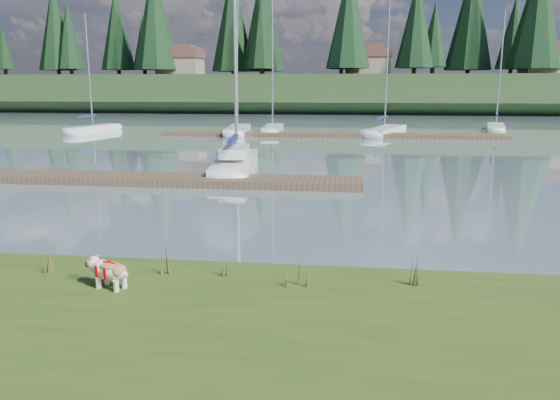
# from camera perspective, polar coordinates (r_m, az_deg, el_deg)

# --- Properties ---
(ground) EXTENTS (200.00, 200.00, 0.00)m
(ground) POSITION_cam_1_polar(r_m,az_deg,el_deg) (42.32, 2.54, 6.65)
(ground) COLOR #7C94A0
(ground) RESTS_ON ground
(bank) EXTENTS (60.00, 9.00, 0.35)m
(bank) POSITION_cam_1_polar(r_m,az_deg,el_deg) (7.86, -20.60, -17.37)
(bank) COLOR #344C18
(bank) RESTS_ON ground
(ridge) EXTENTS (200.00, 20.00, 5.00)m
(ridge) POSITION_cam_1_polar(r_m,az_deg,el_deg) (85.08, 4.98, 10.98)
(ridge) COLOR #1F3319
(ridge) RESTS_ON ground
(bulldog) EXTENTS (0.92, 0.56, 0.54)m
(bulldog) POSITION_cam_1_polar(r_m,az_deg,el_deg) (10.26, -17.40, -6.99)
(bulldog) COLOR silver
(bulldog) RESTS_ON bank
(sailboat_main) EXTENTS (2.64, 8.60, 12.22)m
(sailboat_main) POSITION_cam_1_polar(r_m,az_deg,el_deg) (26.12, -4.56, 4.24)
(sailboat_main) COLOR white
(sailboat_main) RESTS_ON ground
(dock_near) EXTENTS (16.00, 2.00, 0.30)m
(dock_near) POSITION_cam_1_polar(r_m,az_deg,el_deg) (22.59, -12.10, 2.09)
(dock_near) COLOR #4C3D2C
(dock_near) RESTS_ON ground
(dock_far) EXTENTS (26.00, 2.20, 0.30)m
(dock_far) POSITION_cam_1_polar(r_m,az_deg,el_deg) (42.19, 5.27, 6.80)
(dock_far) COLOR #4C3D2C
(dock_far) RESTS_ON ground
(sailboat_bg_0) EXTENTS (2.68, 6.65, 9.64)m
(sailboat_bg_0) POSITION_cam_1_polar(r_m,az_deg,el_deg) (48.72, -18.54, 7.13)
(sailboat_bg_0) COLOR white
(sailboat_bg_0) RESTS_ON ground
(sailboat_bg_1) EXTENTS (2.37, 8.03, 11.81)m
(sailboat_bg_1) POSITION_cam_1_polar(r_m,az_deg,el_deg) (45.37, -4.35, 7.40)
(sailboat_bg_1) COLOR white
(sailboat_bg_1) RESTS_ON ground
(sailboat_bg_2) EXTENTS (1.76, 7.02, 10.56)m
(sailboat_bg_2) POSITION_cam_1_polar(r_m,az_deg,el_deg) (46.13, -0.71, 7.51)
(sailboat_bg_2) COLOR white
(sailboat_bg_2) RESTS_ON ground
(sailboat_bg_3) EXTENTS (4.31, 8.54, 12.37)m
(sailboat_bg_3) POSITION_cam_1_polar(r_m,az_deg,el_deg) (45.43, 11.12, 7.21)
(sailboat_bg_3) COLOR white
(sailboat_bg_3) RESTS_ON ground
(sailboat_bg_4) EXTENTS (2.77, 6.83, 10.03)m
(sailboat_bg_4) POSITION_cam_1_polar(r_m,az_deg,el_deg) (51.11, 21.61, 7.12)
(sailboat_bg_4) COLOR white
(sailboat_bg_4) RESTS_ON ground
(weed_0) EXTENTS (0.17, 0.14, 0.65)m
(weed_0) POSITION_cam_1_polar(r_m,az_deg,el_deg) (10.74, -11.89, -6.19)
(weed_0) COLOR #475B23
(weed_0) RESTS_ON bank
(weed_1) EXTENTS (0.17, 0.14, 0.53)m
(weed_1) POSITION_cam_1_polar(r_m,az_deg,el_deg) (10.46, -6.01, -6.79)
(weed_1) COLOR #475B23
(weed_1) RESTS_ON bank
(weed_2) EXTENTS (0.17, 0.14, 0.58)m
(weed_2) POSITION_cam_1_polar(r_m,az_deg,el_deg) (9.92, 2.52, -7.67)
(weed_2) COLOR #475B23
(weed_2) RESTS_ON bank
(weed_3) EXTENTS (0.17, 0.14, 0.57)m
(weed_3) POSITION_cam_1_polar(r_m,az_deg,el_deg) (11.53, -22.81, -5.82)
(weed_3) COLOR #475B23
(weed_3) RESTS_ON bank
(weed_4) EXTENTS (0.17, 0.14, 0.37)m
(weed_4) POSITION_cam_1_polar(r_m,az_deg,el_deg) (9.96, 0.52, -8.10)
(weed_4) COLOR #475B23
(weed_4) RESTS_ON bank
(weed_5) EXTENTS (0.17, 0.14, 0.58)m
(weed_5) POSITION_cam_1_polar(r_m,az_deg,el_deg) (10.22, 13.95, -7.42)
(weed_5) COLOR #475B23
(weed_5) RESTS_ON bank
(mud_lip) EXTENTS (60.00, 0.50, 0.14)m
(mud_lip) POSITION_cam_1_polar(r_m,az_deg,el_deg) (11.60, -10.46, -7.63)
(mud_lip) COLOR #33281C
(mud_lip) RESTS_ON ground
(conifer_1) EXTENTS (4.40, 4.40, 11.30)m
(conifer_1) POSITION_cam_1_polar(r_m,az_deg,el_deg) (93.96, -21.19, 15.70)
(conifer_1) COLOR #382619
(conifer_1) RESTS_ON ridge
(conifer_2) EXTENTS (6.60, 6.60, 16.05)m
(conifer_2) POSITION_cam_1_polar(r_m,az_deg,el_deg) (85.44, -12.94, 18.16)
(conifer_2) COLOR #382619
(conifer_2) RESTS_ON ridge
(conifer_3) EXTENTS (4.84, 4.84, 12.25)m
(conifer_3) POSITION_cam_1_polar(r_m,az_deg,el_deg) (85.42, -1.97, 17.22)
(conifer_3) COLOR #382619
(conifer_3) RESTS_ON ridge
(conifer_4) EXTENTS (6.16, 6.16, 15.10)m
(conifer_4) POSITION_cam_1_polar(r_m,az_deg,el_deg) (78.54, 7.21, 18.60)
(conifer_4) COLOR #382619
(conifer_4) RESTS_ON ridge
(conifer_5) EXTENTS (3.96, 3.96, 10.35)m
(conifer_5) POSITION_cam_1_polar(r_m,az_deg,el_deg) (83.10, 15.83, 16.31)
(conifer_5) COLOR #382619
(conifer_5) RESTS_ON ridge
(conifer_6) EXTENTS (7.04, 7.04, 17.00)m
(conifer_6) POSITION_cam_1_polar(r_m,az_deg,el_deg) (84.29, 25.37, 17.74)
(conifer_6) COLOR #382619
(conifer_6) RESTS_ON ridge
(house_0) EXTENTS (6.30, 5.30, 4.65)m
(house_0) POSITION_cam_1_polar(r_m,az_deg,el_deg) (85.91, -10.34, 14.06)
(house_0) COLOR gray
(house_0) RESTS_ON ridge
(house_1) EXTENTS (6.30, 5.30, 4.65)m
(house_1) POSITION_cam_1_polar(r_m,az_deg,el_deg) (83.11, 9.25, 14.17)
(house_1) COLOR gray
(house_1) RESTS_ON ridge
(house_2) EXTENTS (6.30, 5.30, 4.65)m
(house_2) POSITION_cam_1_polar(r_m,az_deg,el_deg) (85.32, 26.06, 13.08)
(house_2) COLOR gray
(house_2) RESTS_ON ridge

